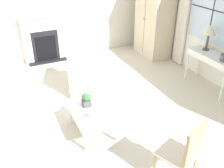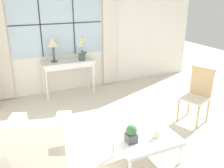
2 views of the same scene
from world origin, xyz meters
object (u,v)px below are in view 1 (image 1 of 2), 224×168
table_lamp (209,31)px  coffee_table (92,115)px  armoire (154,17)px  side_chair_wooden (185,151)px  potted_plant_small (86,100)px  fireplace (44,36)px  armchair_upholstered (90,77)px  pillar_candle (91,115)px  console_table (213,59)px

table_lamp → coffee_table: table_lamp is taller
armoire → side_chair_wooden: size_ratio=2.21×
potted_plant_small → fireplace: bearing=-179.1°
armchair_upholstered → coffee_table: bearing=-18.8°
pillar_candle → side_chair_wooden: bearing=28.4°
fireplace → console_table: size_ratio=1.80×
fireplace → armchair_upholstered: fireplace is taller
fireplace → console_table: fireplace is taller
coffee_table → potted_plant_small: (-0.24, -0.01, 0.17)m
potted_plant_small → table_lamp: bearing=97.3°
table_lamp → armchair_upholstered: 2.72m
armoire → table_lamp: bearing=4.0°
armoire → side_chair_wooden: bearing=-28.1°
side_chair_wooden → pillar_candle: bearing=-151.6°
table_lamp → fireplace: bearing=-132.6°
armchair_upholstered → potted_plant_small: (1.15, -0.48, 0.21)m
armoire → side_chair_wooden: (3.95, -2.11, -0.54)m
fireplace → coffee_table: fireplace is taller
console_table → armchair_upholstered: armchair_upholstered is taller
fireplace → armoire: 3.00m
console_table → pillar_candle: 2.96m
side_chair_wooden → fireplace: bearing=-171.4°
armoire → table_lamp: armoire is taller
table_lamp → pillar_candle: 3.16m
armchair_upholstered → potted_plant_small: 1.26m
fireplace → table_lamp: fireplace is taller
console_table → armoire: bearing=-178.1°
armoire → armchair_upholstered: (1.10, -2.31, -0.81)m
console_table → fireplace: bearing=-136.1°
side_chair_wooden → potted_plant_small: size_ratio=4.04×
coffee_table → potted_plant_small: 0.29m
fireplace → side_chair_wooden: fireplace is taller
side_chair_wooden → armoire: bearing=151.9°
console_table → side_chair_wooden: size_ratio=1.17×
table_lamp → armchair_upholstered: (-0.77, -2.44, -0.92)m
table_lamp → side_chair_wooden: bearing=-47.1°
armoire → table_lamp: 1.88m
console_table → side_chair_wooden: (1.79, -2.18, -0.13)m
console_table → coffee_table: (0.32, -2.86, -0.35)m
fireplace → console_table: bearing=43.9°
potted_plant_small → pillar_candle: bearing=-8.0°
table_lamp → pillar_candle: (0.74, -2.97, -0.78)m
armoire → potted_plant_small: armoire is taller
fireplace → console_table: 4.20m
fireplace → pillar_candle: (3.48, 0.00, -0.27)m
potted_plant_small → pillar_candle: 0.37m
console_table → potted_plant_small: 2.87m
potted_plant_small → side_chair_wooden: bearing=21.6°
coffee_table → side_chair_wooden: bearing=24.5°
coffee_table → pillar_candle: size_ratio=6.39×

